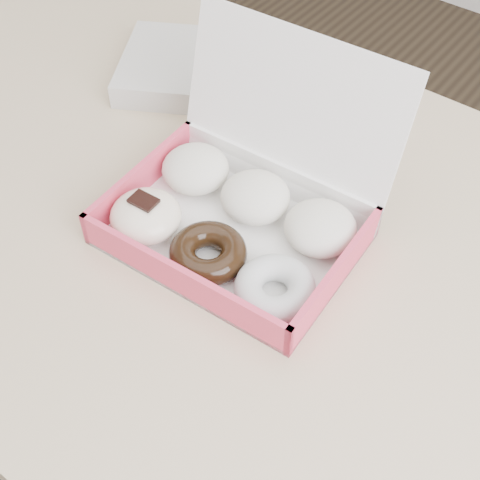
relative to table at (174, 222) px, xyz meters
The scene contains 4 objects.
ground 0.67m from the table, ahead, with size 4.00×4.00×0.00m, color black.
table is the anchor object (origin of this frame).
donut_box 0.17m from the table, ahead, with size 0.31×0.28×0.21m.
newspapers 0.26m from the table, 120.34° to the left, with size 0.23×0.19×0.04m, color silver.
Camera 1 is at (0.47, -0.46, 1.38)m, focal length 50.00 mm.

